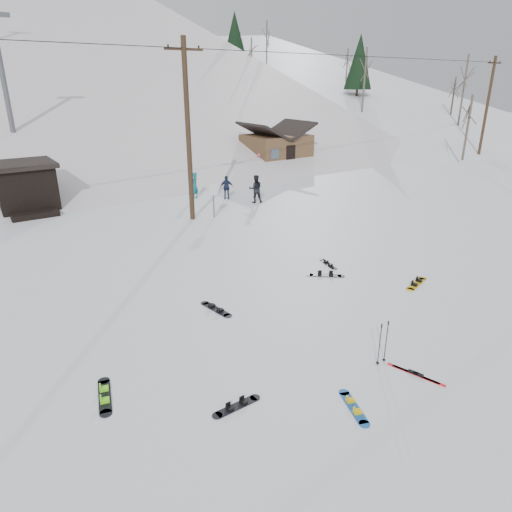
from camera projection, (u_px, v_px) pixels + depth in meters
ground at (354, 348)px, 12.86m from camera, size 200.00×200.00×0.00m
ski_slope at (41, 235)px, 59.60m from camera, size 60.00×85.24×65.97m
ridge_right at (293, 196)px, 75.28m from camera, size 45.66×93.98×54.59m
treeline_right at (320, 133)px, 64.07m from camera, size 20.00×60.00×10.00m
utility_pole at (188, 130)px, 22.99m from camera, size 2.00×0.26×9.00m
utility_pole_right at (487, 107)px, 42.06m from camera, size 2.00×0.26×9.00m
trail_sign at (214, 195)px, 24.48m from camera, size 0.50×0.09×1.85m
lift_hut at (25, 187)px, 25.88m from camera, size 3.40×4.10×2.75m
lift_tower_near at (1, 67)px, 31.03m from camera, size 2.20×0.36×8.00m
cabin at (276, 149)px, 38.67m from camera, size 5.39×4.40×3.77m
hero_snowboard at (354, 407)px, 10.50m from camera, size 0.65×1.28×0.09m
hero_skis at (416, 374)px, 11.68m from camera, size 0.51×1.48×0.08m
ski_poles at (383, 343)px, 11.94m from camera, size 0.34×0.09×1.24m
board_scatter_a at (237, 406)px, 10.54m from camera, size 1.29×0.27×0.09m
board_scatter_b at (216, 309)px, 14.98m from camera, size 0.47×1.47×0.10m
board_scatter_c at (105, 396)px, 10.88m from camera, size 0.61×1.51×0.11m
board_scatter_d at (325, 275)px, 17.56m from camera, size 1.19×1.04×0.10m
board_scatter_e at (417, 283)px, 16.84m from camera, size 1.51×0.67×0.11m
board_scatter_f at (328, 264)px, 18.63m from camera, size 0.51×1.25×0.09m
skier_teal at (194, 185)px, 28.65m from camera, size 0.72×0.64×1.64m
skier_dark at (256, 189)px, 27.67m from camera, size 1.01×0.93×1.69m
skier_pink at (260, 163)px, 36.85m from camera, size 0.99×0.58×1.52m
skier_navy at (227, 188)px, 28.49m from camera, size 0.93×0.72×1.47m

